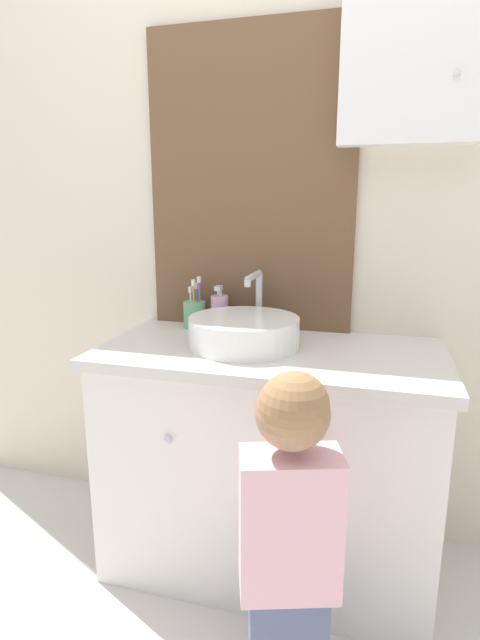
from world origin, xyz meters
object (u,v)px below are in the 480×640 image
(sink_basin, at_px, (245,331))
(child_figure, at_px, (290,522))
(soap_dispenser, at_px, (220,312))
(toothbrush_holder, at_px, (195,314))

(sink_basin, distance_m, child_figure, 0.64)
(sink_basin, bearing_deg, soap_dispenser, 128.25)
(toothbrush_holder, height_order, soap_dispenser, toothbrush_holder)
(child_figure, bearing_deg, soap_dispenser, 120.03)
(toothbrush_holder, xyz_separation_m, soap_dispenser, (0.10, -0.00, 0.01))
(sink_basin, bearing_deg, toothbrush_holder, 142.78)
(sink_basin, distance_m, toothbrush_holder, 0.31)
(sink_basin, height_order, toothbrush_holder, sink_basin)
(soap_dispenser, height_order, child_figure, soap_dispenser)
(soap_dispenser, distance_m, child_figure, 0.85)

